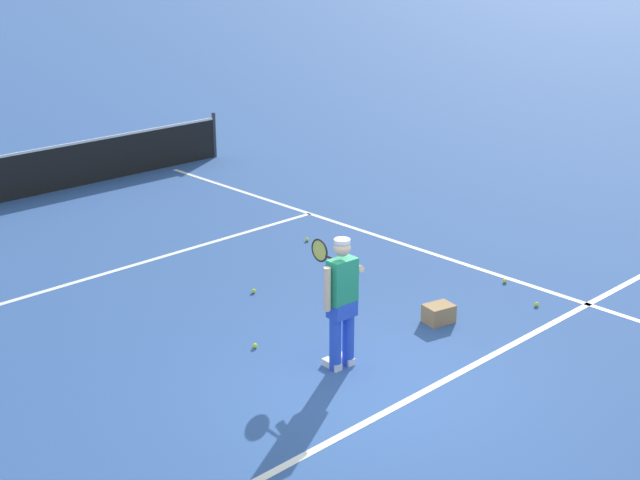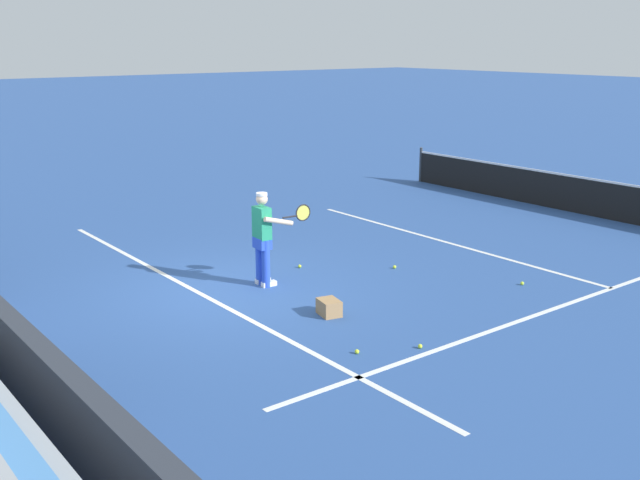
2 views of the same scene
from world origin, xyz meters
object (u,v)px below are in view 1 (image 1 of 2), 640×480
Objects in this scene: tennis_ball_toward_net at (307,240)px; tennis_ball_far_left at (505,281)px; tennis_player at (341,301)px; tennis_ball_far_right at (255,346)px; tennis_ball_by_box at (254,291)px; tennis_ball_midcourt at (537,304)px; ball_box_cardboard at (439,313)px.

tennis_ball_far_left is (0.92, -3.54, 0.00)m from tennis_ball_toward_net.
tennis_ball_toward_net is (2.88, 3.71, -0.86)m from tennis_player.
tennis_ball_toward_net is 1.00× the size of tennis_ball_far_right.
tennis_ball_far_right is at bearing -129.24° from tennis_ball_by_box.
tennis_ball_toward_net and tennis_ball_midcourt have the same top height.
ball_box_cardboard reaches higher than tennis_ball_by_box.
tennis_ball_midcourt is (3.39, -0.68, -0.86)m from tennis_player.
ball_box_cardboard reaches higher than tennis_ball_toward_net.
tennis_player is 25.98× the size of tennis_ball_toward_net.
ball_box_cardboard is 6.06× the size of tennis_ball_midcourt.
tennis_player is 3.90m from tennis_ball_far_left.
tennis_player reaches higher than tennis_ball_far_left.
ball_box_cardboard is 3.86m from tennis_ball_toward_net.
tennis_ball_far_right is (-0.46, 1.14, -0.86)m from tennis_player.
tennis_ball_toward_net is 1.00× the size of tennis_ball_far_left.
tennis_player reaches higher than tennis_ball_by_box.
tennis_player is 2.07m from ball_box_cardboard.
tennis_ball_midcourt and tennis_ball_far_right have the same top height.
tennis_ball_far_left is (0.41, 0.85, 0.00)m from tennis_ball_midcourt.
tennis_ball_far_left is (4.27, -0.97, 0.00)m from tennis_ball_far_right.
tennis_ball_far_left is at bearing -37.88° from tennis_ball_by_box.
tennis_ball_by_box is (-2.17, -1.14, 0.00)m from tennis_ball_toward_net.
ball_box_cardboard is at bearing -25.92° from tennis_ball_far_right.
tennis_ball_by_box is at bearing 50.76° from tennis_ball_far_right.
tennis_ball_by_box and tennis_ball_far_right have the same top height.
tennis_ball_by_box is 1.00× the size of tennis_ball_far_left.
ball_box_cardboard is 2.87m from tennis_ball_by_box.
tennis_ball_by_box is (-2.68, 3.25, 0.00)m from tennis_ball_midcourt.
tennis_ball_toward_net is 2.45m from tennis_ball_by_box.
ball_box_cardboard is 1.89m from tennis_ball_far_left.
tennis_ball_far_left is at bearing 5.97° from ball_box_cardboard.
tennis_ball_toward_net is at bearing 75.63° from ball_box_cardboard.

